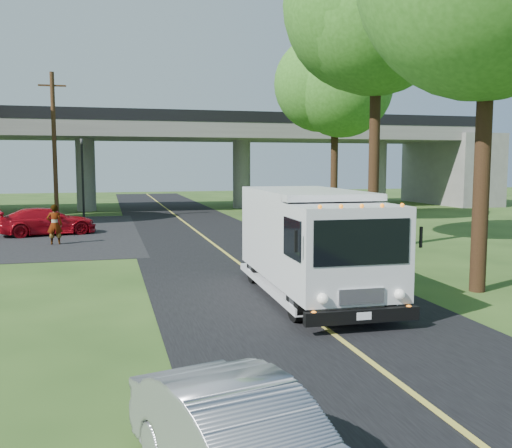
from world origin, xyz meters
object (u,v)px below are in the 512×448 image
object	(u,v)px
traffic_signal	(82,169)
red_sedan	(47,221)
utility_pole	(54,146)
silver_sedan	(245,448)
tree_right_far	(340,84)
tree_right_mid	(384,12)
step_van	(312,240)
pedestrian	(55,225)

from	to	relation	value
traffic_signal	red_sedan	bearing A→B (deg)	-99.58
utility_pole	silver_sedan	xyz separation A→B (m)	(4.30, -31.15, -3.97)
red_sedan	tree_right_far	bearing A→B (deg)	-95.37
utility_pole	red_sedan	size ratio (longest dim) A/B	1.91
tree_right_far	red_sedan	size ratio (longest dim) A/B	2.33
tree_right_mid	step_van	distance (m)	12.33
tree_right_far	step_van	distance (m)	21.36
pedestrian	utility_pole	bearing A→B (deg)	-86.33
step_van	pedestrian	xyz separation A→B (m)	(-7.48, 12.25, -0.66)
utility_pole	pedestrian	world-z (taller)	utility_pole
red_sedan	pedestrian	bearing A→B (deg)	176.58
step_van	red_sedan	bearing A→B (deg)	118.50
utility_pole	step_van	world-z (taller)	utility_pole
step_van	silver_sedan	xyz separation A→B (m)	(-3.90, -8.58, -0.93)
traffic_signal	tree_right_far	bearing A→B (deg)	-22.07
tree_right_far	silver_sedan	world-z (taller)	tree_right_far
utility_pole	tree_right_far	world-z (taller)	tree_right_far
tree_right_mid	silver_sedan	size ratio (longest dim) A/B	3.34
utility_pole	silver_sedan	size ratio (longest dim) A/B	2.36
red_sedan	pedestrian	xyz separation A→B (m)	(0.67, -3.74, 0.21)
step_van	silver_sedan	bearing A→B (deg)	-112.97
tree_right_far	pedestrian	distance (m)	18.66
traffic_signal	tree_right_far	distance (m)	17.18
traffic_signal	tree_right_far	xyz separation A→B (m)	(15.21, -6.16, 5.10)
utility_pole	step_van	bearing A→B (deg)	-70.02
red_sedan	silver_sedan	xyz separation A→B (m)	(4.25, -24.57, -0.05)
utility_pole	step_van	xyz separation A→B (m)	(8.20, -22.56, -3.04)
tree_right_mid	step_van	size ratio (longest dim) A/B	1.85
tree_right_far	silver_sedan	size ratio (longest dim) A/B	2.88
traffic_signal	silver_sedan	distance (m)	33.36
tree_right_far	pedestrian	xyz separation A→B (m)	(-15.98, -6.15, -7.41)
red_sedan	silver_sedan	world-z (taller)	red_sedan
step_van	silver_sedan	distance (m)	9.47
tree_right_far	silver_sedan	distance (m)	30.67
silver_sedan	red_sedan	bearing A→B (deg)	84.86
silver_sedan	pedestrian	bearing A→B (deg)	84.79
step_van	pedestrian	size ratio (longest dim) A/B	3.84
tree_right_mid	step_van	xyz separation A→B (m)	(-5.70, -7.40, -8.05)
red_sedan	silver_sedan	size ratio (longest dim) A/B	1.23
utility_pole	pedestrian	size ratio (longest dim) A/B	5.02
utility_pole	tree_right_mid	size ratio (longest dim) A/B	0.71
traffic_signal	utility_pole	xyz separation A→B (m)	(-1.50, -2.00, 1.40)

